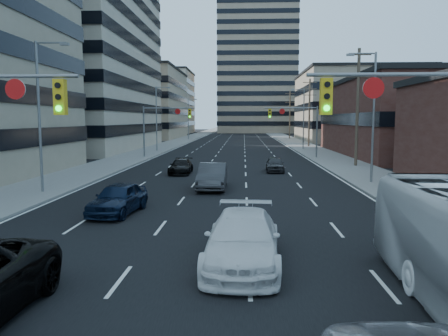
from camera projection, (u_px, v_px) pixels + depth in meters
name	position (u px, v px, depth m)	size (l,w,h in m)	color
road_surface	(238.00, 134.00, 135.08)	(18.00, 300.00, 0.02)	black
sidewalk_left	(201.00, 134.00, 135.59)	(5.00, 300.00, 0.15)	slate
sidewalk_right	(276.00, 134.00, 134.57)	(5.00, 300.00, 0.15)	slate
office_left_mid	(53.00, 56.00, 65.24)	(26.00, 34.00, 28.00)	#ADA089
office_left_far	(138.00, 105.00, 105.48)	(20.00, 30.00, 16.00)	gray
storefront_right_mid	(424.00, 119.00, 54.09)	(20.00, 30.00, 9.00)	#472119
office_right_far	(355.00, 108.00, 91.50)	(22.00, 28.00, 14.00)	gray
apartment_tower	(257.00, 49.00, 151.48)	(26.00, 26.00, 58.00)	gray
bg_block_left	(155.00, 103.00, 145.16)	(24.00, 24.00, 20.00)	#ADA089
bg_block_right	(343.00, 115.00, 133.00)	(22.00, 22.00, 12.00)	gray
signal_near_right	(438.00, 124.00, 13.14)	(6.59, 0.33, 6.00)	slate
signal_far_left	(163.00, 121.00, 50.55)	(6.09, 0.33, 6.00)	slate
signal_far_right	(297.00, 121.00, 49.87)	(6.09, 0.33, 6.00)	slate
utility_pole_block	(358.00, 105.00, 40.57)	(2.20, 0.28, 11.00)	#4C3D2D
utility_pole_midblock	(309.00, 111.00, 70.36)	(2.20, 0.28, 11.00)	#4C3D2D
utility_pole_distant	(290.00, 114.00, 100.15)	(2.20, 0.28, 11.00)	#4C3D2D
streetlight_left_near	(42.00, 110.00, 25.77)	(2.03, 0.22, 9.00)	slate
streetlight_left_mid	(158.00, 115.00, 60.52)	(2.03, 0.22, 9.00)	slate
streetlight_left_far	(189.00, 117.00, 95.27)	(2.03, 0.22, 9.00)	slate
streetlight_right_near	(371.00, 111.00, 29.81)	(2.03, 0.22, 9.00)	slate
streetlight_right_far	(303.00, 116.00, 64.57)	(2.03, 0.22, 9.00)	slate
white_van	(243.00, 239.00, 13.39)	(2.24, 5.50, 1.60)	white
sedan_blue	(118.00, 198.00, 20.65)	(1.76, 4.37, 1.49)	black
sedan_grey_center	(212.00, 176.00, 28.11)	(1.75, 5.01, 1.65)	#363638
sedan_black_far	(181.00, 167.00, 35.96)	(1.71, 4.21, 1.22)	black
sedan_grey_right	(275.00, 164.00, 37.43)	(1.53, 3.79, 1.29)	#303032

